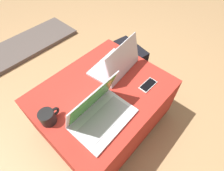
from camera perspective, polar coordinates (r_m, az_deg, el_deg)
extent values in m
plane|color=tan|center=(1.59, -2.50, -11.44)|extent=(14.00, 14.00, 0.00)
cube|color=maroon|center=(1.56, -2.53, -11.01)|extent=(0.88, 0.71, 0.05)
cube|color=#B22D23|center=(1.37, -2.85, -6.62)|extent=(0.91, 0.74, 0.40)
cube|color=silver|center=(1.08, -2.78, -10.96)|extent=(0.39, 0.26, 0.02)
cube|color=#B2B2B7|center=(1.07, -2.55, -10.91)|extent=(0.34, 0.15, 0.00)
cube|color=silver|center=(1.00, -6.62, -4.71)|extent=(0.38, 0.10, 0.24)
cube|color=green|center=(1.00, -6.42, -4.91)|extent=(0.34, 0.09, 0.21)
cube|color=silver|center=(1.35, 0.31, 6.19)|extent=(0.38, 0.27, 0.02)
cube|color=#9E9EA3|center=(1.35, 0.10, 6.58)|extent=(0.33, 0.16, 0.00)
cube|color=silver|center=(1.23, 3.80, 8.49)|extent=(0.36, 0.10, 0.23)
cube|color=#B23D93|center=(1.23, 3.61, 8.54)|extent=(0.32, 0.09, 0.20)
cube|color=white|center=(1.26, 11.69, 0.16)|extent=(0.14, 0.07, 0.01)
cube|color=black|center=(1.25, 11.72, 0.30)|extent=(0.13, 0.06, 0.00)
cube|color=black|center=(1.75, 5.67, 7.18)|extent=(0.21, 0.35, 0.41)
cube|color=black|center=(1.85, 7.64, 6.53)|extent=(0.10, 0.27, 0.18)
torus|color=black|center=(1.60, 6.31, 13.06)|extent=(0.03, 0.10, 0.09)
cylinder|color=black|center=(1.11, -20.34, -9.71)|extent=(0.09, 0.09, 0.09)
torus|color=black|center=(1.12, -18.25, -8.16)|extent=(0.07, 0.02, 0.07)
cube|color=#564C47|center=(2.48, -27.81, 10.76)|extent=(1.40, 0.50, 0.04)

